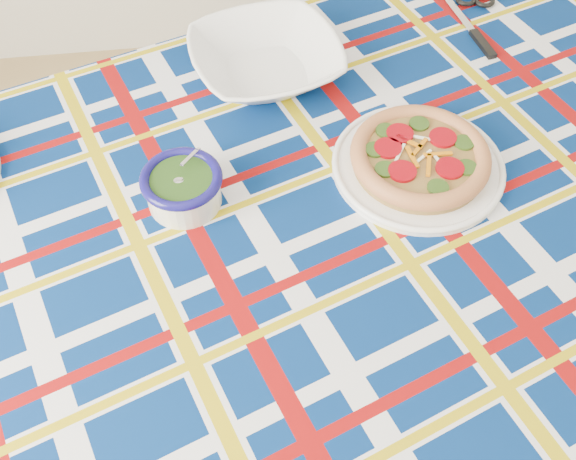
{
  "coord_description": "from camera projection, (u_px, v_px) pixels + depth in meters",
  "views": [
    {
      "loc": [
        -0.25,
        -0.21,
        1.62
      ],
      "look_at": [
        -0.18,
        0.4,
        0.81
      ],
      "focal_mm": 40.0,
      "sensor_mm": 36.0,
      "label": 1
    }
  ],
  "objects": [
    {
      "name": "dining_table",
      "position": [
        306.0,
        238.0,
        1.13
      ],
      "size": [
        1.93,
        1.56,
        0.79
      ],
      "rotation": [
        0.0,
        0.0,
        0.35
      ],
      "color": "brown",
      "rests_on": "floor"
    },
    {
      "name": "tablecloth",
      "position": [
        306.0,
        229.0,
        1.11
      ],
      "size": [
        1.98,
        1.6,
        0.11
      ],
      "primitive_type": null,
      "rotation": [
        0.0,
        0.0,
        0.35
      ],
      "color": "navy",
      "rests_on": "dining_table"
    },
    {
      "name": "main_focaccia_plate",
      "position": [
        420.0,
        157.0,
        1.1
      ],
      "size": [
        0.42,
        0.42,
        0.06
      ],
      "primitive_type": null,
      "rotation": [
        0.0,
        0.0,
        0.48
      ],
      "color": "olive",
      "rests_on": "tablecloth"
    },
    {
      "name": "pesto_bowl",
      "position": [
        182.0,
        186.0,
        1.04
      ],
      "size": [
        0.18,
        0.18,
        0.08
      ],
      "primitive_type": null,
      "rotation": [
        0.0,
        0.0,
        0.48
      ],
      "color": "#18340E",
      "rests_on": "tablecloth"
    },
    {
      "name": "serving_bowl",
      "position": [
        266.0,
        60.0,
        1.24
      ],
      "size": [
        0.35,
        0.35,
        0.07
      ],
      "primitive_type": "imported",
      "rotation": [
        0.0,
        0.0,
        0.23
      ],
      "color": "white",
      "rests_on": "tablecloth"
    },
    {
      "name": "table_knife",
      "position": [
        461.0,
        16.0,
        1.38
      ],
      "size": [
        0.06,
        0.23,
        0.01
      ],
      "primitive_type": null,
      "rotation": [
        0.0,
        0.0,
        1.73
      ],
      "color": "silver",
      "rests_on": "tablecloth"
    }
  ]
}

